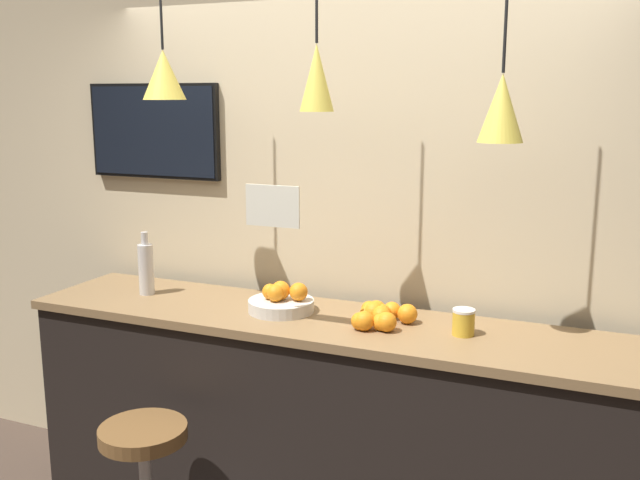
# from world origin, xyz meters

# --- Properties ---
(back_wall) EXTENTS (8.00, 0.06, 2.90)m
(back_wall) POSITION_xyz_m (0.00, 1.04, 1.45)
(back_wall) COLOR beige
(back_wall) RESTS_ON ground_plane
(service_counter) EXTENTS (2.75, 0.60, 1.10)m
(service_counter) POSITION_xyz_m (0.00, 0.64, 0.55)
(service_counter) COLOR black
(service_counter) RESTS_ON ground_plane
(bar_stool) EXTENTS (0.37, 0.37, 0.73)m
(bar_stool) POSITION_xyz_m (-0.54, 0.07, 0.51)
(bar_stool) COLOR #B7B7BC
(bar_stool) RESTS_ON ground_plane
(fruit_bowl) EXTENTS (0.30, 0.30, 0.14)m
(fruit_bowl) POSITION_xyz_m (-0.20, 0.65, 1.14)
(fruit_bowl) COLOR beige
(fruit_bowl) RESTS_ON service_counter
(orange_pile) EXTENTS (0.26, 0.27, 0.09)m
(orange_pile) POSITION_xyz_m (0.27, 0.66, 1.14)
(orange_pile) COLOR orange
(orange_pile) RESTS_ON service_counter
(juice_bottle) EXTENTS (0.07, 0.07, 0.31)m
(juice_bottle) POSITION_xyz_m (-0.94, 0.66, 1.23)
(juice_bottle) COLOR silver
(juice_bottle) RESTS_ON service_counter
(spread_jar) EXTENTS (0.09, 0.09, 0.11)m
(spread_jar) POSITION_xyz_m (0.63, 0.66, 1.15)
(spread_jar) COLOR gold
(spread_jar) RESTS_ON service_counter
(pendant_lamp_left) EXTENTS (0.19, 0.19, 0.76)m
(pendant_lamp_left) POSITION_xyz_m (-0.75, 0.60, 2.15)
(pendant_lamp_left) COLOR black
(pendant_lamp_middle) EXTENTS (0.14, 0.14, 0.81)m
(pendant_lamp_middle) POSITION_xyz_m (0.00, 0.60, 2.13)
(pendant_lamp_middle) COLOR black
(pendant_lamp_right) EXTENTS (0.17, 0.17, 0.92)m
(pendant_lamp_right) POSITION_xyz_m (0.75, 0.60, 2.02)
(pendant_lamp_right) COLOR black
(mounted_tv) EXTENTS (0.78, 0.04, 0.49)m
(mounted_tv) POSITION_xyz_m (-1.10, 0.99, 1.87)
(mounted_tv) COLOR black
(hanging_menu_board) EXTENTS (0.24, 0.01, 0.17)m
(hanging_menu_board) POSITION_xyz_m (-0.12, 0.42, 1.62)
(hanging_menu_board) COLOR white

